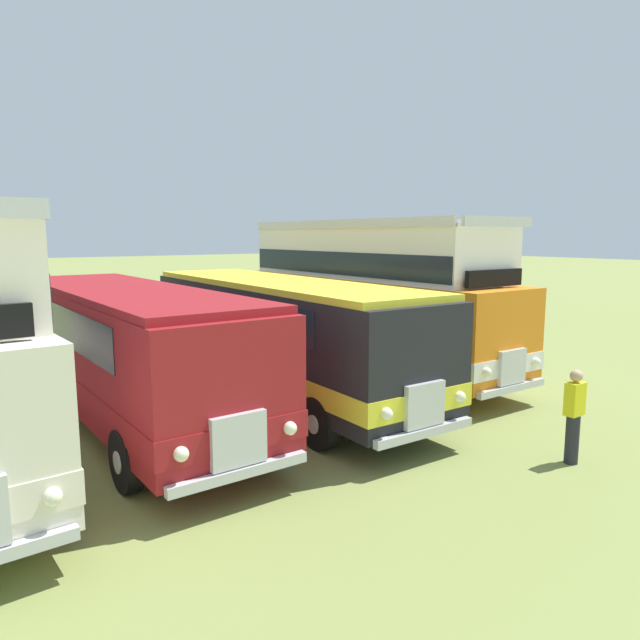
# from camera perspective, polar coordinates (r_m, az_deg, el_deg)

# --- Properties ---
(bus_sixth_in_row) EXTENTS (2.75, 10.09, 2.99)m
(bus_sixth_in_row) POSITION_cam_1_polar(r_m,az_deg,el_deg) (13.02, -18.69, -2.34)
(bus_sixth_in_row) COLOR maroon
(bus_sixth_in_row) RESTS_ON ground
(bus_seventh_in_row) EXTENTS (2.75, 10.45, 2.99)m
(bus_seventh_in_row) POSITION_cam_1_polar(r_m,az_deg,el_deg) (14.37, -4.23, -0.92)
(bus_seventh_in_row) COLOR black
(bus_seventh_in_row) RESTS_ON ground
(bus_eighth_in_row) EXTENTS (2.64, 9.98, 4.52)m
(bus_eighth_in_row) POSITION_cam_1_polar(r_m,az_deg,el_deg) (17.09, 5.04, 2.61)
(bus_eighth_in_row) COLOR orange
(bus_eighth_in_row) RESTS_ON ground
(marshal_person) EXTENTS (0.36, 0.24, 1.73)m
(marshal_person) POSITION_cam_1_polar(r_m,az_deg,el_deg) (11.33, 23.97, -8.71)
(marshal_person) COLOR #23232D
(marshal_person) RESTS_ON ground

